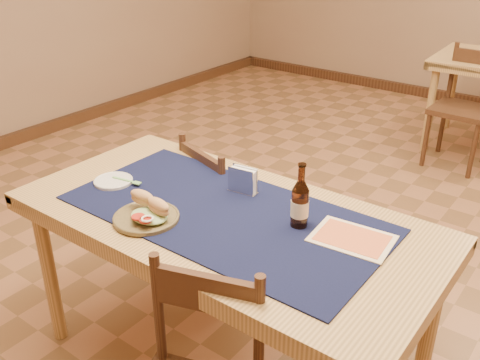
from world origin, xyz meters
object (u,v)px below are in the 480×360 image
Objects in this scene: chair_main_far at (227,214)px; napkin_holder at (243,181)px; beer_bottle at (300,203)px; sandwich_plate at (148,214)px; main_table at (224,233)px.

napkin_holder is at bearing -41.88° from chair_main_far.
beer_bottle is at bearing -29.89° from chair_main_far.
napkin_holder reaches higher than chair_main_far.
main_table is at bearing 47.78° from sandwich_plate.
beer_bottle is (0.27, 0.09, 0.18)m from main_table.
main_table is 0.23m from napkin_holder.
chair_main_far reaches higher than main_table.
sandwich_plate is 0.41m from napkin_holder.
main_table is 0.60m from chair_main_far.
sandwich_plate is (-0.19, -0.20, 0.11)m from main_table.
sandwich_plate reaches higher than chair_main_far.
sandwich_plate is 1.93× the size of napkin_holder.
chair_main_far is at bearing 103.00° from sandwich_plate.
chair_main_far is (-0.33, 0.44, -0.24)m from main_table.
beer_bottle reaches higher than napkin_holder.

